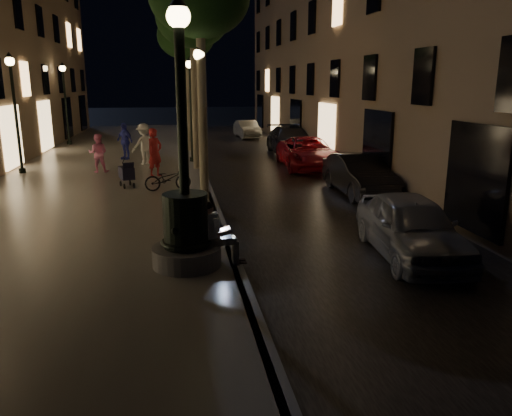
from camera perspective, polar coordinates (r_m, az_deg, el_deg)
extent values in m
plane|color=black|center=(23.08, -6.39, 4.49)|extent=(120.00, 120.00, 0.00)
cube|color=black|center=(23.42, 0.98, 4.74)|extent=(6.00, 45.00, 0.02)
cube|color=#67615B|center=(23.20, -16.33, 4.31)|extent=(8.00, 45.00, 0.20)
cube|color=#59595B|center=(23.06, -6.40, 4.73)|extent=(0.25, 45.00, 0.20)
cube|color=#7E664E|center=(28.29, 14.96, 21.13)|extent=(8.00, 36.00, 15.00)
cylinder|color=#59595B|center=(10.31, -7.90, -5.43)|extent=(1.40, 1.40, 0.40)
cylinder|color=black|center=(10.09, -8.04, -1.41)|extent=(0.90, 0.90, 1.10)
torus|color=black|center=(10.22, -7.95, -3.84)|extent=(1.04, 1.04, 0.10)
torus|color=black|center=(9.99, -8.12, 0.80)|extent=(0.89, 0.89, 0.09)
cylinder|color=black|center=(9.74, -8.48, 10.87)|extent=(0.20, 0.20, 3.20)
sphere|color=#FFD88C|center=(9.80, -8.86, 20.84)|extent=(0.44, 0.44, 0.44)
cone|color=black|center=(9.84, -8.93, 22.45)|extent=(0.36, 0.36, 0.25)
cube|color=tan|center=(10.25, -4.87, -3.78)|extent=(0.35, 0.23, 0.17)
cube|color=white|center=(10.15, -5.24, -2.03)|extent=(0.43, 0.25, 0.55)
sphere|color=tan|center=(10.05, -5.45, -0.09)|extent=(0.20, 0.20, 0.20)
sphere|color=black|center=(10.04, -5.51, 0.12)|extent=(0.20, 0.20, 0.20)
cube|color=tan|center=(10.18, -3.53, -3.87)|extent=(0.44, 0.13, 0.13)
cube|color=tan|center=(10.35, -3.63, -3.58)|extent=(0.44, 0.13, 0.13)
cube|color=tan|center=(10.28, -2.33, -5.10)|extent=(0.13, 0.12, 0.49)
cube|color=tan|center=(10.45, -2.45, -4.79)|extent=(0.13, 0.12, 0.49)
cube|color=black|center=(10.37, -1.79, -6.27)|extent=(0.25, 0.10, 0.03)
cube|color=black|center=(10.54, -1.92, -5.94)|extent=(0.25, 0.10, 0.03)
cube|color=black|center=(10.25, -3.48, -3.31)|extent=(0.23, 0.32, 0.02)
cube|color=black|center=(10.20, -4.35, -2.78)|extent=(0.08, 0.32, 0.21)
cube|color=#B2C2FF|center=(10.20, -4.27, -2.77)|extent=(0.06, 0.29, 0.18)
cylinder|color=#6B604C|center=(15.79, -6.11, 9.95)|extent=(0.28, 0.28, 5.00)
cylinder|color=#6B604C|center=(21.78, -6.97, 11.18)|extent=(0.28, 0.28, 5.10)
ellipsoid|color=black|center=(21.90, -7.28, 20.76)|extent=(3.00, 3.00, 2.40)
cylinder|color=#6B604C|center=(27.77, -7.77, 11.57)|extent=(0.28, 0.28, 4.90)
ellipsoid|color=black|center=(27.84, -8.03, 18.88)|extent=(3.00, 3.00, 2.40)
cylinder|color=#6B604C|center=(33.76, -7.99, 12.24)|extent=(0.28, 0.28, 5.20)
ellipsoid|color=black|center=(33.85, -8.21, 18.51)|extent=(3.00, 3.00, 2.40)
cylinder|color=black|center=(16.14, -6.07, 1.42)|extent=(0.28, 0.28, 0.20)
cylinder|color=black|center=(15.82, -6.27, 8.86)|extent=(0.12, 0.12, 4.40)
sphere|color=#FFD88C|center=(15.77, -6.50, 17.02)|extent=(0.36, 0.36, 0.36)
cone|color=black|center=(15.79, -6.52, 17.93)|extent=(0.30, 0.30, 0.22)
cylinder|color=black|center=(24.00, -7.26, 5.56)|extent=(0.28, 0.28, 0.20)
cylinder|color=black|center=(23.79, -7.42, 10.57)|extent=(0.12, 0.12, 4.40)
sphere|color=#FFD88C|center=(23.76, -7.60, 15.99)|extent=(0.36, 0.36, 0.36)
cone|color=black|center=(23.77, -7.62, 16.59)|extent=(0.30, 0.30, 0.22)
cylinder|color=black|center=(31.93, -7.87, 7.65)|extent=(0.28, 0.28, 0.20)
cylinder|color=black|center=(31.77, -8.00, 11.41)|extent=(0.12, 0.12, 4.40)
sphere|color=#FFD88C|center=(31.75, -8.14, 15.47)|extent=(0.36, 0.36, 0.36)
cone|color=black|center=(31.76, -8.16, 15.92)|extent=(0.30, 0.30, 0.22)
cylinder|color=black|center=(39.89, -8.24, 8.91)|extent=(0.28, 0.28, 0.20)
cylinder|color=black|center=(39.76, -8.35, 11.92)|extent=(0.12, 0.12, 4.40)
sphere|color=#FFD88C|center=(39.74, -8.47, 15.16)|extent=(0.36, 0.36, 0.36)
cone|color=black|center=(39.75, -8.48, 15.52)|extent=(0.30, 0.30, 0.22)
cylinder|color=black|center=(22.87, -25.15, 3.91)|extent=(0.28, 0.28, 0.20)
cylinder|color=black|center=(22.64, -25.70, 9.14)|extent=(0.12, 0.12, 4.40)
sphere|color=#FFD88C|center=(22.61, -26.33, 14.80)|extent=(0.36, 0.36, 0.36)
cone|color=black|center=(22.62, -26.40, 15.43)|extent=(0.30, 0.30, 0.22)
cylinder|color=black|center=(32.52, -20.57, 7.00)|extent=(0.28, 0.28, 0.20)
cylinder|color=black|center=(32.36, -20.89, 10.69)|extent=(0.12, 0.12, 4.40)
sphere|color=#FFD88C|center=(32.34, -21.25, 14.66)|extent=(0.36, 0.36, 0.36)
cone|color=black|center=(32.35, -21.29, 15.10)|extent=(0.30, 0.30, 0.22)
cube|color=black|center=(18.35, -14.58, 3.91)|extent=(0.62, 0.80, 0.42)
cube|color=black|center=(17.98, -14.39, 4.64)|extent=(0.41, 0.27, 0.28)
cylinder|color=black|center=(18.12, -14.81, 2.40)|extent=(0.09, 0.19, 0.19)
cylinder|color=black|center=(18.19, -13.77, 2.51)|extent=(0.09, 0.19, 0.19)
cylinder|color=black|center=(18.66, -15.21, 2.71)|extent=(0.09, 0.19, 0.19)
cylinder|color=black|center=(18.73, -14.19, 2.82)|extent=(0.09, 0.19, 0.19)
cylinder|color=black|center=(18.65, -14.92, 5.23)|extent=(0.16, 0.41, 0.26)
imported|color=#979A9E|center=(11.69, 17.31, -2.04)|extent=(2.06, 4.27, 1.41)
imported|color=black|center=(17.78, 11.79, 3.69)|extent=(1.50, 4.26, 1.40)
imported|color=maroon|center=(23.10, 5.99, 6.27)|extent=(2.59, 5.17, 1.41)
imported|color=#29282D|center=(27.65, 4.00, 7.70)|extent=(2.21, 5.22, 1.50)
imported|color=#959691|center=(35.87, -1.02, 8.99)|extent=(1.59, 3.87, 1.25)
imported|color=#B02324|center=(20.20, -11.49, 6.23)|extent=(0.81, 0.82, 1.91)
imported|color=pink|center=(21.78, -17.60, 6.01)|extent=(0.81, 0.65, 1.60)
imported|color=silver|center=(23.39, -12.66, 7.14)|extent=(1.38, 1.21, 1.85)
imported|color=#282F93|center=(25.19, -14.78, 7.41)|extent=(1.04, 1.04, 1.77)
imported|color=black|center=(17.50, -10.04, 3.34)|extent=(1.64, 0.72, 0.83)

